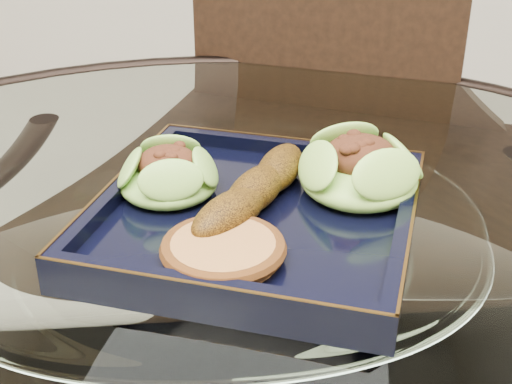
# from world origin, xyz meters

# --- Properties ---
(dining_chair) EXTENTS (0.47, 0.47, 0.95)m
(dining_chair) POSITION_xyz_m (0.02, 0.42, 0.53)
(dining_chair) COLOR black
(dining_chair) RESTS_ON ground
(navy_plate) EXTENTS (0.29, 0.29, 0.02)m
(navy_plate) POSITION_xyz_m (0.02, 0.06, 0.77)
(navy_plate) COLOR black
(navy_plate) RESTS_ON dining_table
(lettuce_wrap_left) EXTENTS (0.10, 0.10, 0.03)m
(lettuce_wrap_left) POSITION_xyz_m (-0.06, 0.08, 0.80)
(lettuce_wrap_left) COLOR #5E972B
(lettuce_wrap_left) RESTS_ON navy_plate
(lettuce_wrap_right) EXTENTS (0.12, 0.12, 0.04)m
(lettuce_wrap_right) POSITION_xyz_m (0.11, 0.11, 0.80)
(lettuce_wrap_right) COLOR #6BAB31
(lettuce_wrap_right) RESTS_ON navy_plate
(roasted_plantain) EXTENTS (0.09, 0.18, 0.03)m
(roasted_plantain) POSITION_xyz_m (0.02, 0.07, 0.80)
(roasted_plantain) COLOR #5B3909
(roasted_plantain) RESTS_ON navy_plate
(crumb_patty) EXTENTS (0.09, 0.09, 0.02)m
(crumb_patty) POSITION_xyz_m (0.01, -0.02, 0.79)
(crumb_patty) COLOR #B16F3B
(crumb_patty) RESTS_ON navy_plate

